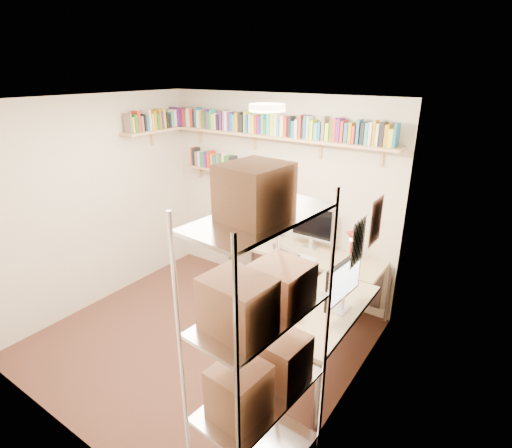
# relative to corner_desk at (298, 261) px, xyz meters

# --- Properties ---
(ground) EXTENTS (3.20, 3.20, 0.00)m
(ground) POSITION_rel_corner_desk_xyz_m (-0.64, -0.97, -0.73)
(ground) COLOR #44271D
(ground) RESTS_ON ground
(room_shell) EXTENTS (3.24, 3.04, 2.52)m
(room_shell) POSITION_rel_corner_desk_xyz_m (-0.63, -0.97, 0.82)
(room_shell) COLOR beige
(room_shell) RESTS_ON ground
(wall_shelves) EXTENTS (3.12, 1.09, 0.80)m
(wall_shelves) POSITION_rel_corner_desk_xyz_m (-1.06, 0.33, 1.30)
(wall_shelves) COLOR #DDAA7C
(wall_shelves) RESTS_ON ground
(corner_desk) EXTENTS (2.07, 1.93, 1.28)m
(corner_desk) POSITION_rel_corner_desk_xyz_m (0.00, 0.00, 0.00)
(corner_desk) COLOR tan
(corner_desk) RESTS_ON ground
(office_chair) EXTENTS (0.56, 0.56, 0.97)m
(office_chair) POSITION_rel_corner_desk_xyz_m (-0.07, -0.37, -0.33)
(office_chair) COLOR black
(office_chair) RESTS_ON ground
(wire_rack) EXTENTS (0.53, 0.95, 2.31)m
(wire_rack) POSITION_rel_corner_desk_xyz_m (0.78, -1.94, 0.61)
(wire_rack) COLOR silver
(wire_rack) RESTS_ON ground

